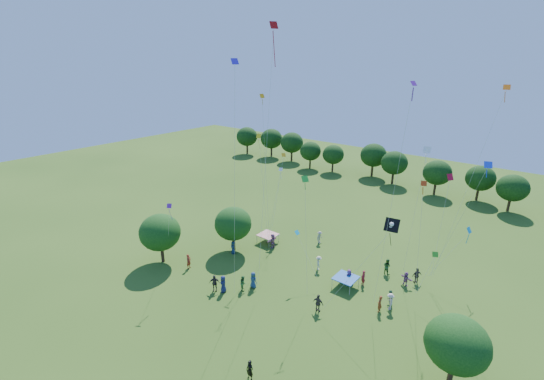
{
  "coord_description": "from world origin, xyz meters",
  "views": [
    {
      "loc": [
        19.49,
        -10.25,
        22.12
      ],
      "look_at": [
        0.0,
        14.0,
        11.0
      ],
      "focal_mm": 24.0,
      "sensor_mm": 36.0,
      "label": 1
    }
  ],
  "objects_px": {
    "near_tree_north": "(233,224)",
    "near_tree_east": "(457,344)",
    "tent_blue": "(346,278)",
    "man_in_black": "(250,370)",
    "pirate_kite": "(390,227)",
    "tent_red_stripe": "(268,235)",
    "red_high_kite": "(271,82)",
    "near_tree_west": "(160,232)"
  },
  "relations": [
    {
      "from": "near_tree_north",
      "to": "near_tree_east",
      "type": "height_order",
      "value": "near_tree_east"
    },
    {
      "from": "near_tree_north",
      "to": "red_high_kite",
      "type": "height_order",
      "value": "red_high_kite"
    },
    {
      "from": "tent_red_stripe",
      "to": "red_high_kite",
      "type": "xyz_separation_m",
      "value": [
        5.75,
        -6.48,
        19.28
      ]
    },
    {
      "from": "tent_red_stripe",
      "to": "pirate_kite",
      "type": "relative_size",
      "value": 0.25
    },
    {
      "from": "near_tree_east",
      "to": "near_tree_north",
      "type": "bearing_deg",
      "value": 170.12
    },
    {
      "from": "man_in_black",
      "to": "pirate_kite",
      "type": "distance_m",
      "value": 15.39
    },
    {
      "from": "tent_blue",
      "to": "man_in_black",
      "type": "relative_size",
      "value": 1.34
    },
    {
      "from": "tent_blue",
      "to": "man_in_black",
      "type": "xyz_separation_m",
      "value": [
        0.09,
        -14.82,
        -0.22
      ]
    },
    {
      "from": "man_in_black",
      "to": "pirate_kite",
      "type": "relative_size",
      "value": 0.19
    },
    {
      "from": "man_in_black",
      "to": "tent_red_stripe",
      "type": "bearing_deg",
      "value": 124.01
    },
    {
      "from": "man_in_black",
      "to": "tent_blue",
      "type": "bearing_deg",
      "value": 88.47
    },
    {
      "from": "tent_red_stripe",
      "to": "near_tree_north",
      "type": "bearing_deg",
      "value": -114.4
    },
    {
      "from": "near_tree_west",
      "to": "tent_red_stripe",
      "type": "distance_m",
      "value": 13.36
    },
    {
      "from": "near_tree_west",
      "to": "red_high_kite",
      "type": "bearing_deg",
      "value": 21.79
    },
    {
      "from": "tent_red_stripe",
      "to": "man_in_black",
      "type": "height_order",
      "value": "man_in_black"
    },
    {
      "from": "tent_blue",
      "to": "man_in_black",
      "type": "height_order",
      "value": "man_in_black"
    },
    {
      "from": "pirate_kite",
      "to": "tent_blue",
      "type": "bearing_deg",
      "value": 148.15
    },
    {
      "from": "tent_blue",
      "to": "pirate_kite",
      "type": "xyz_separation_m",
      "value": [
        5.01,
        -3.12,
        8.47
      ]
    },
    {
      "from": "tent_blue",
      "to": "near_tree_west",
      "type": "bearing_deg",
      "value": -155.02
    },
    {
      "from": "near_tree_east",
      "to": "tent_blue",
      "type": "distance_m",
      "value": 13.46
    },
    {
      "from": "man_in_black",
      "to": "pirate_kite",
      "type": "xyz_separation_m",
      "value": [
        4.92,
        11.71,
        8.69
      ]
    },
    {
      "from": "near_tree_west",
      "to": "man_in_black",
      "type": "relative_size",
      "value": 3.57
    },
    {
      "from": "pirate_kite",
      "to": "red_high_kite",
      "type": "height_order",
      "value": "red_high_kite"
    },
    {
      "from": "pirate_kite",
      "to": "near_tree_east",
      "type": "bearing_deg",
      "value": -25.23
    },
    {
      "from": "near_tree_east",
      "to": "pirate_kite",
      "type": "height_order",
      "value": "pirate_kite"
    },
    {
      "from": "near_tree_north",
      "to": "near_tree_east",
      "type": "xyz_separation_m",
      "value": [
        26.02,
        -4.53,
        0.11
      ]
    },
    {
      "from": "near_tree_west",
      "to": "pirate_kite",
      "type": "relative_size",
      "value": 0.66
    },
    {
      "from": "near_tree_west",
      "to": "man_in_black",
      "type": "bearing_deg",
      "value": -17.49
    },
    {
      "from": "near_tree_west",
      "to": "near_tree_north",
      "type": "relative_size",
      "value": 1.04
    },
    {
      "from": "near_tree_east",
      "to": "tent_red_stripe",
      "type": "relative_size",
      "value": 2.57
    },
    {
      "from": "near_tree_north",
      "to": "pirate_kite",
      "type": "height_order",
      "value": "pirate_kite"
    },
    {
      "from": "near_tree_east",
      "to": "tent_blue",
      "type": "bearing_deg",
      "value": 151.81
    },
    {
      "from": "near_tree_east",
      "to": "man_in_black",
      "type": "relative_size",
      "value": 3.45
    },
    {
      "from": "near_tree_north",
      "to": "pirate_kite",
      "type": "distance_m",
      "value": 20.34
    },
    {
      "from": "near_tree_north",
      "to": "near_tree_east",
      "type": "relative_size",
      "value": 0.99
    },
    {
      "from": "near_tree_east",
      "to": "red_high_kite",
      "type": "relative_size",
      "value": 0.24
    },
    {
      "from": "near_tree_north",
      "to": "man_in_black",
      "type": "height_order",
      "value": "near_tree_north"
    },
    {
      "from": "near_tree_west",
      "to": "man_in_black",
      "type": "xyz_separation_m",
      "value": [
        19.03,
        -6.0,
        -2.94
      ]
    },
    {
      "from": "near_tree_east",
      "to": "red_high_kite",
      "type": "xyz_separation_m",
      "value": [
        -18.35,
        2.29,
        16.62
      ]
    },
    {
      "from": "near_tree_north",
      "to": "red_high_kite",
      "type": "distance_m",
      "value": 18.54
    },
    {
      "from": "near_tree_north",
      "to": "tent_blue",
      "type": "height_order",
      "value": "near_tree_north"
    },
    {
      "from": "near_tree_north",
      "to": "red_high_kite",
      "type": "relative_size",
      "value": 0.23
    }
  ]
}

